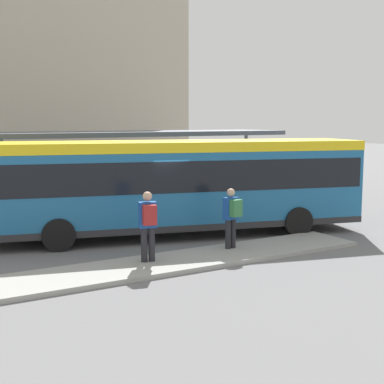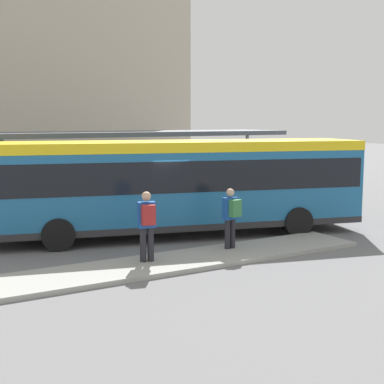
{
  "view_description": "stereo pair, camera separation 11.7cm",
  "coord_description": "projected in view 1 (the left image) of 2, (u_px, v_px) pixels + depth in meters",
  "views": [
    {
      "loc": [
        -8.01,
        -14.78,
        3.65
      ],
      "look_at": [
        0.59,
        0.0,
        1.35
      ],
      "focal_mm": 50.0,
      "sensor_mm": 36.0,
      "label": 1
    },
    {
      "loc": [
        -7.91,
        -14.84,
        3.65
      ],
      "look_at": [
        0.59,
        0.0,
        1.35
      ],
      "focal_mm": 50.0,
      "sensor_mm": 36.0,
      "label": 2
    }
  ],
  "objects": [
    {
      "name": "station_shelter",
      "position": [
        139.0,
        134.0,
        21.49
      ],
      "size": [
        12.55,
        3.18,
        3.21
      ],
      "color": "#4C515B",
      "rests_on": "ground_plane"
    },
    {
      "name": "bicycle_yellow",
      "position": [
        308.0,
        195.0,
        23.94
      ],
      "size": [
        0.48,
        1.6,
        0.7
      ],
      "rotation": [
        0.0,
        0.0,
        1.46
      ],
      "color": "black",
      "rests_on": "ground_plane"
    },
    {
      "name": "ground_plane",
      "position": [
        176.0,
        235.0,
        17.14
      ],
      "size": [
        120.0,
        120.0,
        0.0
      ],
      "primitive_type": "plane",
      "color": "slate"
    },
    {
      "name": "pedestrian_waiting",
      "position": [
        148.0,
        222.0,
        13.3
      ],
      "size": [
        0.47,
        0.52,
        1.78
      ],
      "rotation": [
        0.0,
        0.0,
        1.35
      ],
      "color": "#232328",
      "rests_on": "curb_island"
    },
    {
      "name": "bicycle_blue",
      "position": [
        331.0,
        198.0,
        22.55
      ],
      "size": [
        0.48,
        1.74,
        0.75
      ],
      "rotation": [
        0.0,
        0.0,
        -1.64
      ],
      "color": "black",
      "rests_on": "ground_plane"
    },
    {
      "name": "pedestrian_companion",
      "position": [
        232.0,
        214.0,
        14.71
      ],
      "size": [
        0.43,
        0.46,
        1.68
      ],
      "rotation": [
        0.0,
        0.0,
        1.7
      ],
      "color": "#232328",
      "rests_on": "curb_island"
    },
    {
      "name": "bicycle_orange",
      "position": [
        320.0,
        197.0,
        23.28
      ],
      "size": [
        0.48,
        1.56,
        0.67
      ],
      "rotation": [
        0.0,
        0.0,
        1.65
      ],
      "color": "black",
      "rests_on": "ground_plane"
    },
    {
      "name": "curb_island",
      "position": [
        187.0,
        260.0,
        13.79
      ],
      "size": [
        10.41,
        1.8,
        0.12
      ],
      "color": "#9E9E99",
      "rests_on": "ground_plane"
    },
    {
      "name": "potted_planter_near_shelter",
      "position": [
        147.0,
        206.0,
        18.78
      ],
      "size": [
        0.84,
        0.84,
        1.26
      ],
      "color": "slate",
      "rests_on": "ground_plane"
    },
    {
      "name": "city_bus",
      "position": [
        176.0,
        180.0,
        16.91
      ],
      "size": [
        12.15,
        5.44,
        3.01
      ],
      "rotation": [
        0.0,
        0.0,
        -0.26
      ],
      "color": "#1E6093",
      "rests_on": "ground_plane"
    }
  ]
}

